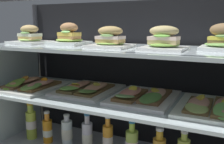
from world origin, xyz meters
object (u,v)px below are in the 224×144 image
at_px(open_sandwich_tray_near_left_corner, 87,89).
at_px(juice_bottle_front_second, 87,136).
at_px(plated_roll_sandwich_left_of_center, 30,37).
at_px(juice_bottle_back_center, 67,132).
at_px(plated_roll_sandwich_mid_right, 69,37).
at_px(plated_roll_sandwich_near_right_corner, 164,41).
at_px(juice_bottle_front_fourth, 47,130).
at_px(juice_bottle_front_right_end, 108,140).
at_px(plated_roll_sandwich_far_right, 110,39).
at_px(open_sandwich_tray_center, 213,107).
at_px(plated_roll_sandwich_near_left_corner, 224,41).
at_px(open_sandwich_tray_left_of_center, 143,96).
at_px(juice_bottle_front_middle, 31,123).
at_px(open_sandwich_tray_mid_left, 32,85).

height_order(open_sandwich_tray_near_left_corner, juice_bottle_front_second, open_sandwich_tray_near_left_corner).
relative_size(plated_roll_sandwich_left_of_center, juice_bottle_back_center, 1.02).
bearing_deg(plated_roll_sandwich_mid_right, plated_roll_sandwich_near_right_corner, -5.13).
distance_m(juice_bottle_front_fourth, juice_bottle_front_right_end, 0.42).
distance_m(plated_roll_sandwich_mid_right, plated_roll_sandwich_far_right, 0.29).
xyz_separation_m(plated_roll_sandwich_mid_right, open_sandwich_tray_center, (0.78, -0.04, -0.29)).
bearing_deg(plated_roll_sandwich_near_left_corner, plated_roll_sandwich_near_right_corner, -159.42).
xyz_separation_m(open_sandwich_tray_left_of_center, juice_bottle_front_fourth, (-0.62, -0.01, -0.30)).
bearing_deg(juice_bottle_front_second, open_sandwich_tray_left_of_center, -3.48).
distance_m(open_sandwich_tray_center, juice_bottle_front_right_end, 0.60).
xyz_separation_m(plated_roll_sandwich_mid_right, plated_roll_sandwich_far_right, (0.28, -0.05, -0.00)).
xyz_separation_m(juice_bottle_front_middle, juice_bottle_front_fourth, (0.13, -0.00, -0.02)).
xyz_separation_m(open_sandwich_tray_left_of_center, juice_bottle_back_center, (-0.49, 0.02, -0.29)).
bearing_deg(plated_roll_sandwich_near_left_corner, juice_bottle_back_center, -177.40).
bearing_deg(plated_roll_sandwich_near_left_corner, juice_bottle_front_fourth, -176.26).
bearing_deg(open_sandwich_tray_center, juice_bottle_front_right_end, 177.03).
xyz_separation_m(open_sandwich_tray_near_left_corner, juice_bottle_back_center, (-0.15, 0.00, -0.29)).
xyz_separation_m(plated_roll_sandwich_mid_right, juice_bottle_front_middle, (-0.31, -0.02, -0.56)).
bearing_deg(juice_bottle_front_right_end, juice_bottle_front_middle, -178.69).
bearing_deg(plated_roll_sandwich_near_left_corner, open_sandwich_tray_left_of_center, -171.32).
bearing_deg(plated_roll_sandwich_mid_right, open_sandwich_tray_left_of_center, -1.39).
distance_m(open_sandwich_tray_mid_left, juice_bottle_front_middle, 0.29).
bearing_deg(juice_bottle_front_fourth, plated_roll_sandwich_far_right, -3.99).
bearing_deg(open_sandwich_tray_near_left_corner, plated_roll_sandwich_near_right_corner, -6.66).
relative_size(plated_roll_sandwich_near_right_corner, plated_roll_sandwich_near_left_corner, 1.01).
xyz_separation_m(plated_roll_sandwich_near_left_corner, open_sandwich_tray_near_left_corner, (-0.69, -0.04, -0.29)).
bearing_deg(juice_bottle_front_second, plated_roll_sandwich_left_of_center, -172.77).
distance_m(plated_roll_sandwich_far_right, open_sandwich_tray_mid_left, 0.59).
distance_m(plated_roll_sandwich_far_right, juice_bottle_front_fourth, 0.74).
height_order(plated_roll_sandwich_near_left_corner, juice_bottle_front_fourth, plated_roll_sandwich_near_left_corner).
relative_size(juice_bottle_front_middle, juice_bottle_front_right_end, 1.00).
bearing_deg(juice_bottle_back_center, open_sandwich_tray_mid_left, -158.98).
bearing_deg(plated_roll_sandwich_mid_right, juice_bottle_front_right_end, -1.75).
bearing_deg(open_sandwich_tray_near_left_corner, plated_roll_sandwich_left_of_center, -174.13).
relative_size(juice_bottle_front_fourth, juice_bottle_front_right_end, 0.84).
xyz_separation_m(plated_roll_sandwich_near_right_corner, juice_bottle_front_right_end, (-0.31, 0.04, -0.56)).
height_order(open_sandwich_tray_left_of_center, open_sandwich_tray_center, open_sandwich_tray_left_of_center).
height_order(plated_roll_sandwich_far_right, open_sandwich_tray_left_of_center, plated_roll_sandwich_far_right).
relative_size(juice_bottle_front_middle, juice_bottle_front_second, 1.08).
bearing_deg(juice_bottle_front_middle, open_sandwich_tray_mid_left, -33.25).
relative_size(open_sandwich_tray_left_of_center, juice_bottle_front_middle, 1.59).
height_order(open_sandwich_tray_mid_left, open_sandwich_tray_center, open_sandwich_tray_mid_left).
bearing_deg(juice_bottle_front_middle, plated_roll_sandwich_far_right, -3.15).
bearing_deg(juice_bottle_front_second, juice_bottle_front_right_end, -6.97).
relative_size(plated_roll_sandwich_far_right, juice_bottle_front_middle, 0.85).
height_order(plated_roll_sandwich_far_right, open_sandwich_tray_near_left_corner, plated_roll_sandwich_far_right).
distance_m(plated_roll_sandwich_left_of_center, plated_roll_sandwich_far_right, 0.54).
distance_m(plated_roll_sandwich_far_right, open_sandwich_tray_left_of_center, 0.33).
bearing_deg(plated_roll_sandwich_left_of_center, open_sandwich_tray_left_of_center, 1.98).
distance_m(plated_roll_sandwich_near_left_corner, juice_bottle_front_middle, 1.24).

